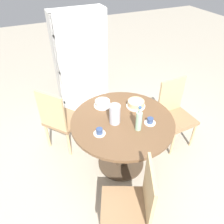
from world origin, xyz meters
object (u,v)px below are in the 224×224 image
object	(u,v)px
chair_b	(132,204)
cake_main	(136,104)
chair_c	(175,113)
water_bottle	(139,120)
cup_b	(99,132)
coffee_pot	(115,114)
bookshelf	(82,65)
cup_a	(150,121)
cake_second	(102,103)
chair_a	(60,119)

from	to	relation	value
chair_b	cake_main	world-z (taller)	chair_b
chair_c	cake_main	xyz separation A→B (m)	(-0.60, 0.06, 0.29)
water_bottle	cup_b	distance (m)	0.43
cup_b	chair_b	bearing A→B (deg)	-88.28
coffee_pot	chair_b	bearing A→B (deg)	-103.97
cake_main	chair_b	bearing A→B (deg)	-119.76
chair_b	bookshelf	world-z (taller)	bookshelf
chair_b	water_bottle	bearing A→B (deg)	172.61
bookshelf	coffee_pot	world-z (taller)	bookshelf
chair_c	cake_main	world-z (taller)	chair_c
water_bottle	cup_a	world-z (taller)	water_bottle
cake_second	cup_b	distance (m)	0.50
cup_a	cake_main	bearing A→B (deg)	88.31
chair_a	water_bottle	size ratio (longest dim) A/B	3.22
cake_main	bookshelf	bearing A→B (deg)	102.62
chair_a	cup_a	world-z (taller)	chair_a
cake_main	chair_a	bearing A→B (deg)	152.29
bookshelf	cup_a	size ratio (longest dim) A/B	12.89
chair_b	chair_c	xyz separation A→B (m)	(1.16, 0.93, 0.00)
chair_a	cake_second	bearing A→B (deg)	-158.36
cake_second	cup_a	bearing A→B (deg)	-55.55
cup_a	bookshelf	bearing A→B (deg)	99.65
chair_c	cup_b	size ratio (longest dim) A/B	7.57
cake_second	coffee_pot	bearing A→B (deg)	-89.16
cake_main	water_bottle	bearing A→B (deg)	-115.65
chair_b	cake_second	distance (m)	1.21
cake_main	coffee_pot	bearing A→B (deg)	-154.33
chair_a	cup_a	bearing A→B (deg)	-172.27
chair_a	cup_a	xyz separation A→B (m)	(0.86, -0.80, 0.28)
bookshelf	water_bottle	distance (m)	1.64
water_bottle	cake_main	distance (m)	0.42
chair_a	cake_main	bearing A→B (deg)	-157.02
chair_a	chair_b	bearing A→B (deg)	152.58
chair_a	water_bottle	distance (m)	1.14
coffee_pot	cup_b	world-z (taller)	coffee_pot
cake_second	cup_b	size ratio (longest dim) A/B	1.69
chair_b	coffee_pot	distance (m)	0.91
water_bottle	cup_b	world-z (taller)	water_bottle
water_bottle	cup_a	bearing A→B (deg)	10.78
chair_b	chair_c	world-z (taller)	same
cup_b	cake_main	bearing A→B (deg)	24.98
chair_b	coffee_pot	bearing A→B (deg)	-169.23
water_bottle	cake_second	size ratio (longest dim) A/B	1.39
chair_a	cake_main	xyz separation A→B (m)	(0.87, -0.45, 0.29)
cake_second	cup_b	world-z (taller)	cake_second
cake_main	cup_b	xyz separation A→B (m)	(-0.58, -0.27, -0.01)
bookshelf	cup_a	world-z (taller)	bookshelf
chair_c	water_bottle	size ratio (longest dim) A/B	3.22
chair_a	cake_second	size ratio (longest dim) A/B	4.48
chair_a	chair_b	world-z (taller)	same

